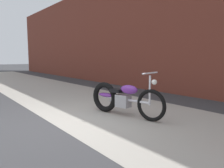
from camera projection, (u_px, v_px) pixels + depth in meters
ground_plane at (53, 124)px, 4.50m from camera, size 80.00×80.00×0.00m
sidewalk_slab at (121, 112)px, 5.54m from camera, size 36.00×3.50×0.01m
brick_building_wall at (204, 20)px, 7.30m from camera, size 36.00×0.50×5.05m
motorcycle_purple at (121, 98)px, 5.19m from camera, size 1.98×0.72×1.03m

